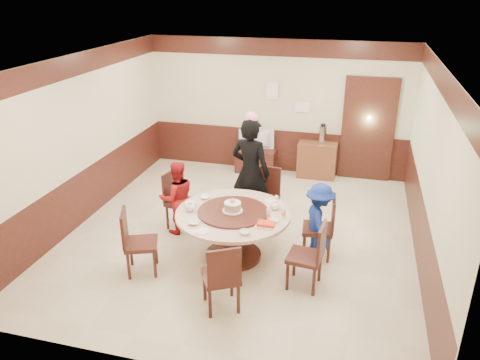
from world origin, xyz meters
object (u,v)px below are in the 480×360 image
(person_standing, at_px, (251,172))
(television, at_px, (256,140))
(banquet_table, at_px, (233,226))
(person_red, at_px, (177,198))
(shrimp_platter, at_px, (266,225))
(side_cabinet, at_px, (317,160))
(thermos, at_px, (323,135))
(birthday_cake, at_px, (233,207))
(person_blue, at_px, (319,222))
(tv_stand, at_px, (256,161))

(person_standing, xyz_separation_m, television, (-0.43, 2.34, -0.22))
(banquet_table, height_order, person_red, person_red)
(shrimp_platter, relative_size, side_cabinet, 0.38)
(banquet_table, distance_m, thermos, 3.63)
(banquet_table, height_order, birthday_cake, birthday_cake)
(person_red, xyz_separation_m, person_blue, (2.31, -0.20, -0.02))
(person_blue, bearing_deg, side_cabinet, -14.06)
(person_blue, bearing_deg, birthday_cake, 84.93)
(banquet_table, height_order, shrimp_platter, shrimp_platter)
(banquet_table, xyz_separation_m, side_cabinet, (0.86, 3.49, -0.16))
(tv_stand, distance_m, television, 0.47)
(person_standing, bearing_deg, side_cabinet, -95.71)
(person_standing, height_order, television, person_standing)
(tv_stand, xyz_separation_m, television, (0.00, 0.00, 0.47))
(person_blue, bearing_deg, person_red, 64.64)
(shrimp_platter, distance_m, thermos, 3.80)
(banquet_table, xyz_separation_m, tv_stand, (-0.44, 3.46, -0.28))
(birthday_cake, height_order, television, birthday_cake)
(person_red, distance_m, thermos, 3.60)
(tv_stand, bearing_deg, person_standing, -79.49)
(person_red, height_order, shrimp_platter, person_red)
(side_cabinet, bearing_deg, television, -178.69)
(banquet_table, relative_size, person_blue, 1.42)
(birthday_cake, bearing_deg, tv_stand, 97.21)
(person_blue, distance_m, thermos, 3.19)
(person_standing, distance_m, television, 2.39)
(banquet_table, bearing_deg, person_standing, 90.46)
(person_standing, relative_size, person_blue, 1.58)
(television, distance_m, thermos, 1.40)
(person_red, bearing_deg, birthday_cake, 117.65)
(person_blue, relative_size, birthday_cake, 3.97)
(banquet_table, height_order, person_standing, person_standing)
(shrimp_platter, xyz_separation_m, tv_stand, (-1.00, 3.75, -0.53))
(shrimp_platter, distance_m, television, 3.88)
(banquet_table, xyz_separation_m, birthday_cake, (-0.00, -0.01, 0.32))
(tv_stand, bearing_deg, person_blue, -61.98)
(person_red, relative_size, side_cabinet, 1.54)
(shrimp_platter, distance_m, tv_stand, 3.91)
(person_red, distance_m, shrimp_platter, 1.84)
(side_cabinet, bearing_deg, birthday_cake, -103.99)
(birthday_cake, height_order, tv_stand, birthday_cake)
(birthday_cake, bearing_deg, person_red, 153.72)
(side_cabinet, bearing_deg, shrimp_platter, -94.69)
(person_standing, relative_size, birthday_cake, 6.27)
(banquet_table, distance_m, person_standing, 1.19)
(birthday_cake, distance_m, side_cabinet, 3.63)
(person_blue, distance_m, shrimp_platter, 0.93)
(television, xyz_separation_m, side_cabinet, (1.31, 0.03, -0.34))
(banquet_table, relative_size, birthday_cake, 5.63)
(tv_stand, height_order, thermos, thermos)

